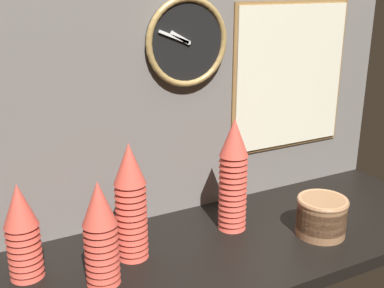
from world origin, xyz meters
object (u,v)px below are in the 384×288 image
cup_stack_far_left (22,231)px  cup_stack_center_left (131,202)px  menu_board (290,77)px  wall_clock (187,42)px  cup_stack_center_right (233,175)px  bowl_stack_right (321,215)px  cup_stack_left (101,233)px

cup_stack_far_left → cup_stack_center_left: cup_stack_center_left is taller
menu_board → wall_clock: bearing=-178.8°
cup_stack_far_left → menu_board: 103.08cm
cup_stack_center_right → menu_board: 46.01cm
cup_stack_center_left → bowl_stack_right: cup_stack_center_left is taller
cup_stack_center_right → bowl_stack_right: size_ratio=2.31×
cup_stack_center_right → cup_stack_center_left: bearing=-177.8°
cup_stack_center_right → cup_stack_left: bearing=-168.2°
wall_clock → bowl_stack_right: bearing=-48.4°
cup_stack_left → cup_stack_center_left: cup_stack_center_left is taller
wall_clock → menu_board: bearing=1.2°
cup_stack_center_left → bowl_stack_right: 59.68cm
bowl_stack_right → cup_stack_center_right: bearing=143.9°
wall_clock → cup_stack_left: bearing=-145.3°
cup_stack_far_left → cup_stack_center_left: 29.31cm
cup_stack_left → bowl_stack_right: size_ratio=1.83×
cup_stack_left → menu_board: menu_board is taller
cup_stack_far_left → bowl_stack_right: cup_stack_far_left is taller
cup_stack_center_right → menu_board: menu_board is taller
cup_stack_center_left → bowl_stack_right: size_ratio=2.19×
cup_stack_left → bowl_stack_right: bearing=-5.7°
bowl_stack_right → menu_board: (12.05, 34.28, 36.36)cm
bowl_stack_right → wall_clock: 67.83cm
cup_stack_far_left → bowl_stack_right: 87.89cm
cup_stack_far_left → menu_board: bearing=9.0°
menu_board → cup_stack_left: bearing=-161.1°
bowl_stack_right → cup_stack_center_left: bearing=165.2°
cup_stack_center_left → wall_clock: 51.88cm
cup_stack_center_right → wall_clock: wall_clock is taller
wall_clock → menu_board: (41.74, 0.89, -14.68)cm
cup_stack_left → cup_stack_center_right: cup_stack_center_right is taller
cup_stack_left → cup_stack_far_left: cup_stack_left is taller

